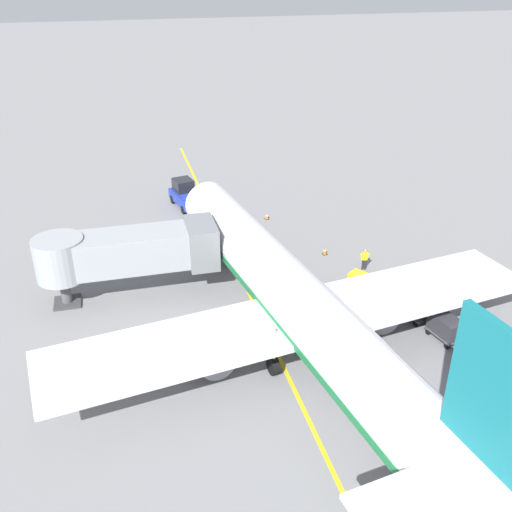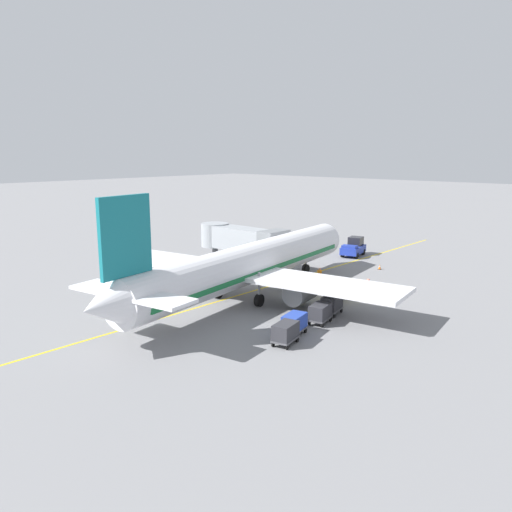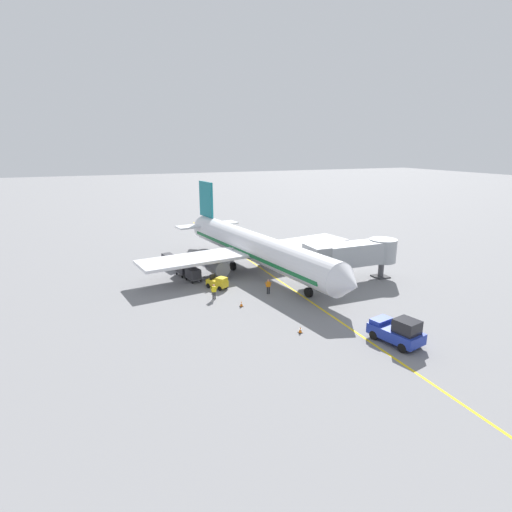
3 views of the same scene
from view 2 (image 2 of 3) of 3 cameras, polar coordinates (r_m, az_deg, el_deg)
ground_plane at (r=50.27m, az=-0.20°, el=-3.91°), size 400.00×400.00×0.00m
gate_lead_in_line at (r=50.27m, az=-0.20°, el=-3.91°), size 0.24×80.00×0.01m
parked_airliner at (r=47.10m, az=-0.85°, el=-0.98°), size 30.44×37.28×10.63m
jet_bridge at (r=59.42m, az=-1.67°, el=1.91°), size 12.14×3.50×4.98m
pushback_tractor at (r=68.11m, az=10.90°, el=0.94°), size 3.15×4.79×2.40m
baggage_tug_lead at (r=47.45m, az=8.99°, el=-4.11°), size 2.35×2.75×1.62m
baggage_cart_front at (r=43.39m, az=8.52°, el=-5.27°), size 1.73×2.98×1.58m
baggage_cart_second_in_train at (r=40.96m, az=7.22°, el=-6.25°), size 1.73×2.98×1.58m
baggage_cart_third_in_train at (r=38.30m, az=4.33°, el=-7.46°), size 1.73×2.98×1.58m
baggage_cart_tail_end at (r=36.40m, az=3.34°, el=-8.49°), size 1.73×2.98×1.58m
ground_crew_wing_walker at (r=49.35m, az=12.46°, el=-3.34°), size 0.72×0.33×1.69m
ground_crew_loader at (r=53.09m, az=7.14°, el=-2.10°), size 0.72×0.33×1.69m
safety_cone_nose_left at (r=60.96m, az=13.71°, el=-1.20°), size 0.36×0.36×0.59m
safety_cone_nose_right at (r=53.07m, az=12.22°, el=-3.02°), size 0.36×0.36×0.59m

